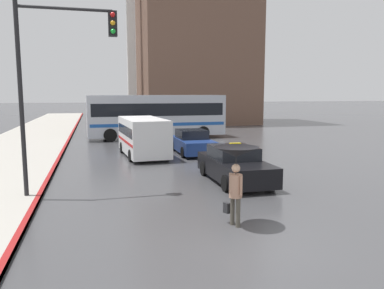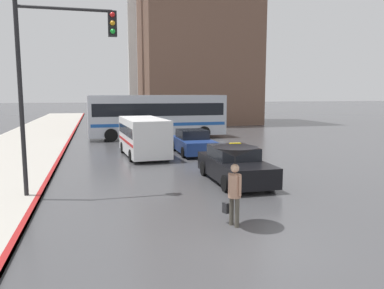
# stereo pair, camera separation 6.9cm
# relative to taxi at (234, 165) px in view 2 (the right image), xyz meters

# --- Properties ---
(ground_plane) EXTENTS (300.00, 300.00, 0.00)m
(ground_plane) POSITION_rel_taxi_xyz_m (-2.12, -5.88, -0.65)
(ground_plane) COLOR #424244
(taxi) EXTENTS (1.91, 4.46, 1.54)m
(taxi) POSITION_rel_taxi_xyz_m (0.00, 0.00, 0.00)
(taxi) COLOR black
(taxi) RESTS_ON ground_plane
(sedan_red) EXTENTS (1.91, 4.22, 1.37)m
(sedan_red) POSITION_rel_taxi_xyz_m (0.19, 7.22, -0.01)
(sedan_red) COLOR navy
(sedan_red) RESTS_ON ground_plane
(ambulance_van) EXTENTS (2.36, 5.30, 2.11)m
(ambulance_van) POSITION_rel_taxi_xyz_m (-2.70, 6.99, 0.53)
(ambulance_van) COLOR white
(ambulance_van) RESTS_ON ground_plane
(city_bus) EXTENTS (10.54, 2.91, 3.35)m
(city_bus) POSITION_rel_taxi_xyz_m (-0.57, 15.16, 1.21)
(city_bus) COLOR #B2B7C1
(city_bus) RESTS_ON ground_plane
(pedestrian_with_umbrella) EXTENTS (1.16, 1.16, 2.10)m
(pedestrian_with_umbrella) POSITION_rel_taxi_xyz_m (-1.82, -4.76, 1.08)
(pedestrian_with_umbrella) COLOR #4C473D
(pedestrian_with_umbrella) RESTS_ON ground_plane
(traffic_light) EXTENTS (3.12, 0.38, 6.42)m
(traffic_light) POSITION_rel_taxi_xyz_m (-6.40, -0.73, 3.74)
(traffic_light) COLOR black
(traffic_light) RESTS_ON ground_plane
(building_tower_near) EXTENTS (12.76, 10.75, 26.83)m
(building_tower_near) POSITION_rel_taxi_xyz_m (6.54, 29.87, 12.77)
(building_tower_near) COLOR brown
(building_tower_near) RESTS_ON ground_plane
(monument_cross) EXTENTS (9.49, 0.90, 21.56)m
(monument_cross) POSITION_rel_taxi_xyz_m (-0.97, 29.80, 11.58)
(monument_cross) COLOR white
(monument_cross) RESTS_ON ground_plane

